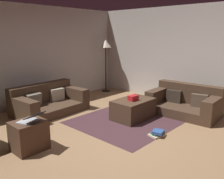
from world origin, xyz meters
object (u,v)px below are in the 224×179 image
object	(u,v)px
ottoman	(133,109)
gift_box	(133,98)
book_stack	(157,133)
tv_remote	(137,97)
couch_right	(185,103)
laptop	(30,119)
couch_left	(48,102)
side_table	(29,136)
corner_lamp	(106,48)

from	to	relation	value
ottoman	gift_box	xyz separation A→B (m)	(-0.06, -0.04, 0.28)
ottoman	book_stack	xyz separation A→B (m)	(-0.46, -0.94, -0.17)
tv_remote	book_stack	size ratio (longest dim) A/B	0.49
couch_right	laptop	world-z (taller)	couch_right
couch_left	tv_remote	xyz separation A→B (m)	(1.27, -1.74, 0.19)
couch_left	book_stack	size ratio (longest dim) A/B	5.32
side_table	corner_lamp	world-z (taller)	corner_lamp
couch_left	tv_remote	distance (m)	2.16
couch_right	corner_lamp	bearing A→B (deg)	-9.86
couch_right	tv_remote	bearing A→B (deg)	45.94
couch_right	laptop	size ratio (longest dim) A/B	3.66
couch_right	side_table	bearing A→B (deg)	70.41
couch_left	gift_box	size ratio (longest dim) A/B	8.51
couch_left	corner_lamp	xyz separation A→B (m)	(2.51, 0.47, 1.18)
couch_right	side_table	world-z (taller)	couch_right
couch_right	ottoman	xyz separation A→B (m)	(-1.10, 0.71, -0.05)
couch_left	laptop	size ratio (longest dim) A/B	3.91
couch_left	laptop	world-z (taller)	couch_left
ottoman	couch_right	bearing A→B (deg)	-32.59
ottoman	side_table	world-z (taller)	side_table
couch_left	side_table	distance (m)	1.97
side_table	laptop	world-z (taller)	laptop
tv_remote	corner_lamp	size ratio (longest dim) A/B	0.10
book_stack	corner_lamp	bearing A→B (deg)	59.09
laptop	book_stack	size ratio (longest dim) A/B	1.36
couch_right	tv_remote	xyz separation A→B (m)	(-0.88, 0.77, 0.18)
laptop	book_stack	distance (m)	2.28
gift_box	book_stack	world-z (taller)	gift_box
couch_left	couch_right	bearing A→B (deg)	127.33
corner_lamp	laptop	bearing A→B (deg)	-152.12
side_table	book_stack	bearing A→B (deg)	-33.67
tv_remote	couch_right	bearing A→B (deg)	-9.84
couch_right	tv_remote	distance (m)	1.19
laptop	couch_left	bearing A→B (deg)	50.10
side_table	book_stack	world-z (taller)	side_table
tv_remote	laptop	bearing A→B (deg)	-153.41
side_table	laptop	xyz separation A→B (m)	(0.02, -0.05, 0.30)
couch_left	book_stack	xyz separation A→B (m)	(0.59, -2.74, -0.20)
side_table	laptop	bearing A→B (deg)	-71.03
couch_left	laptop	bearing A→B (deg)	46.77
ottoman	side_table	xyz separation A→B (m)	(-2.35, 0.32, 0.03)
gift_box	side_table	distance (m)	2.33
ottoman	side_table	distance (m)	2.37
gift_box	corner_lamp	distance (m)	2.92
book_stack	couch_right	bearing A→B (deg)	8.36
side_table	book_stack	distance (m)	2.28
laptop	side_table	bearing A→B (deg)	108.97
corner_lamp	couch_right	bearing A→B (deg)	-96.85
ottoman	laptop	xyz separation A→B (m)	(-2.33, 0.27, 0.33)
corner_lamp	ottoman	bearing A→B (deg)	-122.69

